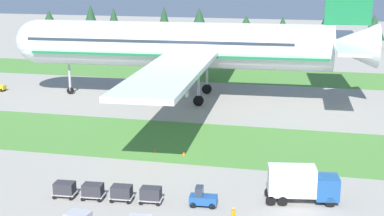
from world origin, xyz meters
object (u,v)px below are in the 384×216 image
at_px(cargo_dolly_lead, 151,194).
at_px(cargo_dolly_second, 122,192).
at_px(taxiway_marker_0, 184,153).
at_px(taxiway_marker_1, 155,150).
at_px(ground_crew_marshaller, 233,216).
at_px(cargo_dolly_third, 93,190).
at_px(catering_truck, 301,183).
at_px(baggage_tug, 203,198).
at_px(airliner, 187,45).
at_px(cargo_dolly_fourth, 65,188).

relative_size(cargo_dolly_lead, cargo_dolly_second, 1.00).
height_order(taxiway_marker_0, taxiway_marker_1, taxiway_marker_0).
bearing_deg(cargo_dolly_lead, ground_crew_marshaller, 66.11).
xyz_separation_m(ground_crew_marshaller, taxiway_marker_0, (-8.86, 17.49, -0.64)).
distance_m(cargo_dolly_third, taxiway_marker_0, 15.83).
bearing_deg(ground_crew_marshaller, cargo_dolly_second, -125.06).
xyz_separation_m(catering_truck, taxiway_marker_1, (-18.12, 11.30, -1.73)).
distance_m(baggage_tug, catering_truck, 9.62).
xyz_separation_m(cargo_dolly_second, taxiway_marker_1, (-1.20, 15.02, -0.69)).
relative_size(airliner, taxiway_marker_0, 125.11).
bearing_deg(cargo_dolly_lead, cargo_dolly_second, -90.00).
height_order(cargo_dolly_second, taxiway_marker_0, cargo_dolly_second).
xyz_separation_m(airliner, cargo_dolly_fourth, (-1.71, -44.01, -8.39)).
distance_m(airliner, taxiway_marker_1, 30.12).
height_order(cargo_dolly_third, cargo_dolly_fourth, same).
bearing_deg(cargo_dolly_third, airliner, 177.44).
bearing_deg(cargo_dolly_third, cargo_dolly_fourth, -90.00).
relative_size(cargo_dolly_second, catering_truck, 0.32).
height_order(cargo_dolly_lead, taxiway_marker_0, cargo_dolly_lead).
xyz_separation_m(airliner, baggage_tug, (11.98, -43.03, -8.49)).
distance_m(baggage_tug, cargo_dolly_third, 10.83).
relative_size(baggage_tug, cargo_dolly_lead, 1.17).
distance_m(cargo_dolly_second, taxiway_marker_0, 14.87).
relative_size(airliner, cargo_dolly_lead, 32.91).
distance_m(airliner, cargo_dolly_fourth, 44.84).
bearing_deg(cargo_dolly_lead, taxiway_marker_1, -168.66).
bearing_deg(ground_crew_marshaller, baggage_tug, -155.39).
bearing_deg(baggage_tug, taxiway_marker_1, -151.89).
xyz_separation_m(baggage_tug, ground_crew_marshaller, (3.50, -3.42, 0.13)).
bearing_deg(taxiway_marker_0, airliner, 102.88).
xyz_separation_m(catering_truck, ground_crew_marshaller, (-5.52, -6.56, -1.01)).
distance_m(baggage_tug, cargo_dolly_lead, 5.03).
xyz_separation_m(baggage_tug, taxiway_marker_1, (-9.11, 14.45, -0.59)).
xyz_separation_m(cargo_dolly_second, cargo_dolly_fourth, (-5.79, -0.42, 0.00)).
height_order(catering_truck, taxiway_marker_1, catering_truck).
distance_m(cargo_dolly_second, ground_crew_marshaller, 11.75).
xyz_separation_m(cargo_dolly_second, catering_truck, (16.92, 3.71, 1.03)).
height_order(cargo_dolly_lead, cargo_dolly_fourth, same).
distance_m(taxiway_marker_0, taxiway_marker_1, 3.76).
bearing_deg(cargo_dolly_third, taxiway_marker_0, 155.79).
height_order(cargo_dolly_lead, ground_crew_marshaller, ground_crew_marshaller).
bearing_deg(catering_truck, cargo_dolly_third, -88.40).
bearing_deg(taxiway_marker_1, baggage_tug, -57.78).
height_order(ground_crew_marshaller, taxiway_marker_0, ground_crew_marshaller).
height_order(cargo_dolly_third, taxiway_marker_1, cargo_dolly_third).
height_order(baggage_tug, cargo_dolly_lead, baggage_tug).
distance_m(baggage_tug, taxiway_marker_0, 15.07).
distance_m(cargo_dolly_lead, catering_truck, 14.50).
bearing_deg(taxiway_marker_0, taxiway_marker_1, 174.27).
height_order(cargo_dolly_third, ground_crew_marshaller, ground_crew_marshaller).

